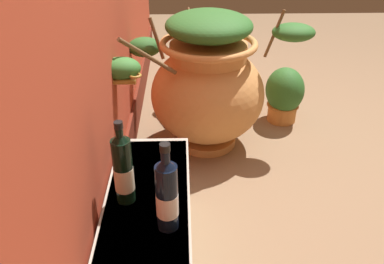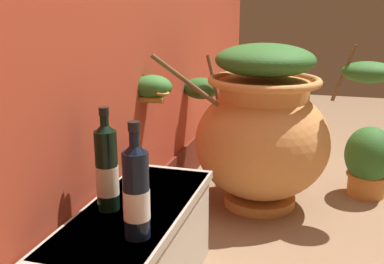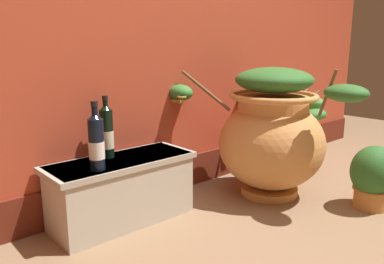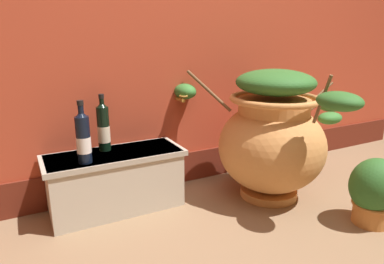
{
  "view_description": "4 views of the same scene",
  "coord_description": "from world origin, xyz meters",
  "px_view_note": "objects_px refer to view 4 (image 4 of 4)",
  "views": [
    {
      "loc": [
        -1.68,
        0.79,
        1.3
      ],
      "look_at": [
        -0.07,
        0.75,
        0.34
      ],
      "focal_mm": 36.91,
      "sensor_mm": 36.0,
      "label": 1
    },
    {
      "loc": [
        -1.75,
        0.39,
        0.96
      ],
      "look_at": [
        0.01,
        0.89,
        0.46
      ],
      "focal_mm": 42.45,
      "sensor_mm": 36.0,
      "label": 2
    },
    {
      "loc": [
        -1.5,
        -0.75,
        0.92
      ],
      "look_at": [
        -0.07,
        0.88,
        0.43
      ],
      "focal_mm": 35.65,
      "sensor_mm": 36.0,
      "label": 3
    },
    {
      "loc": [
        -0.98,
        -0.89,
        0.98
      ],
      "look_at": [
        -0.08,
        0.81,
        0.44
      ],
      "focal_mm": 31.78,
      "sensor_mm": 36.0,
      "label": 4
    }
  ],
  "objects_px": {
    "wine_bottle_middle": "(83,137)",
    "potted_shrub": "(375,190)",
    "terracotta_urn": "(273,135)",
    "wine_bottle_left": "(103,127)"
  },
  "relations": [
    {
      "from": "wine_bottle_left",
      "to": "potted_shrub",
      "type": "distance_m",
      "value": 1.52
    },
    {
      "from": "wine_bottle_middle",
      "to": "potted_shrub",
      "type": "bearing_deg",
      "value": -28.28
    },
    {
      "from": "wine_bottle_left",
      "to": "wine_bottle_middle",
      "type": "relative_size",
      "value": 1.0
    },
    {
      "from": "terracotta_urn",
      "to": "wine_bottle_left",
      "type": "bearing_deg",
      "value": 159.42
    },
    {
      "from": "terracotta_urn",
      "to": "wine_bottle_middle",
      "type": "height_order",
      "value": "terracotta_urn"
    },
    {
      "from": "terracotta_urn",
      "to": "wine_bottle_middle",
      "type": "xyz_separation_m",
      "value": [
        -1.09,
        0.2,
        0.09
      ]
    },
    {
      "from": "wine_bottle_middle",
      "to": "potted_shrub",
      "type": "distance_m",
      "value": 1.56
    },
    {
      "from": "wine_bottle_middle",
      "to": "terracotta_urn",
      "type": "bearing_deg",
      "value": -10.3
    },
    {
      "from": "wine_bottle_middle",
      "to": "potted_shrub",
      "type": "relative_size",
      "value": 0.89
    },
    {
      "from": "terracotta_urn",
      "to": "potted_shrub",
      "type": "xyz_separation_m",
      "value": [
        0.26,
        -0.53,
        -0.21
      ]
    }
  ]
}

